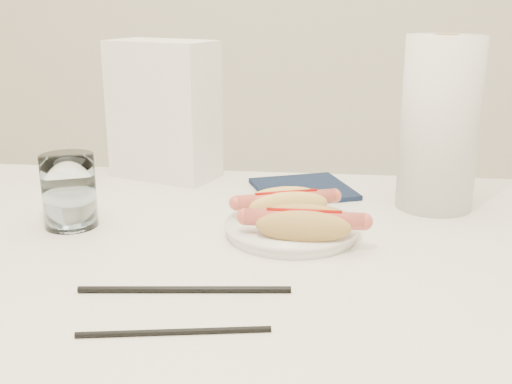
# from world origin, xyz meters

# --- Properties ---
(table) EXTENTS (1.20, 0.80, 0.75)m
(table) POSITION_xyz_m (0.00, 0.00, 0.69)
(table) COLOR white
(table) RESTS_ON ground
(plate) EXTENTS (0.20, 0.20, 0.02)m
(plate) POSITION_xyz_m (0.09, 0.06, 0.76)
(plate) COLOR white
(plate) RESTS_ON table
(hotdog_left) EXTENTS (0.15, 0.10, 0.04)m
(hotdog_left) POSITION_xyz_m (0.08, 0.10, 0.79)
(hotdog_left) COLOR #E7B95C
(hotdog_left) RESTS_ON plate
(hotdog_right) EXTENTS (0.16, 0.06, 0.04)m
(hotdog_right) POSITION_xyz_m (0.11, 0.01, 0.79)
(hotdog_right) COLOR tan
(hotdog_right) RESTS_ON plate
(water_glass) EXTENTS (0.08, 0.08, 0.11)m
(water_glass) POSITION_xyz_m (-0.24, 0.06, 0.80)
(water_glass) COLOR silver
(water_glass) RESTS_ON table
(chopstick_near) EXTENTS (0.25, 0.04, 0.01)m
(chopstick_near) POSITION_xyz_m (-0.02, -0.14, 0.75)
(chopstick_near) COLOR black
(chopstick_near) RESTS_ON table
(chopstick_far) EXTENTS (0.20, 0.04, 0.01)m
(chopstick_far) POSITION_xyz_m (-0.01, -0.24, 0.75)
(chopstick_far) COLOR black
(chopstick_far) RESTS_ON table
(napkin_box) EXTENTS (0.22, 0.17, 0.26)m
(napkin_box) POSITION_xyz_m (-0.17, 0.35, 0.88)
(napkin_box) COLOR white
(napkin_box) RESTS_ON table
(navy_napkin) EXTENTS (0.21, 0.21, 0.01)m
(navy_napkin) POSITION_xyz_m (0.10, 0.28, 0.75)
(navy_napkin) COLOR #101A32
(navy_napkin) RESTS_ON table
(paper_towel_roll) EXTENTS (0.16, 0.16, 0.28)m
(paper_towel_roll) POSITION_xyz_m (0.32, 0.22, 0.89)
(paper_towel_roll) COLOR silver
(paper_towel_roll) RESTS_ON table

